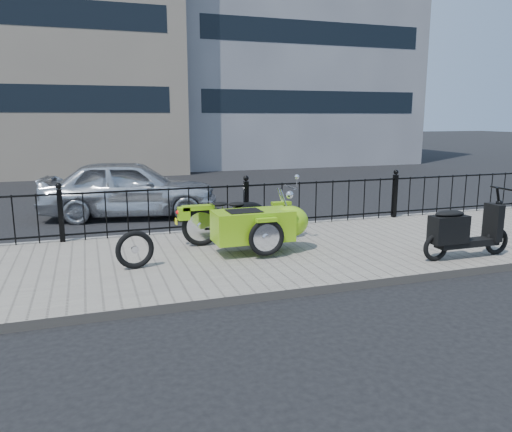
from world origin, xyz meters
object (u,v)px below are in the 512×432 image
object	(u,v)px
scooter	(462,232)
sedan_car	(130,188)
motorcycle_sidecar	(260,223)
spare_tire	(135,250)

from	to	relation	value
scooter	sedan_car	distance (m)	7.40
motorcycle_sidecar	spare_tire	bearing A→B (deg)	-169.53
motorcycle_sidecar	spare_tire	size ratio (longest dim) A/B	3.92
motorcycle_sidecar	spare_tire	distance (m)	2.15
motorcycle_sidecar	scooter	world-z (taller)	scooter
spare_tire	sedan_car	world-z (taller)	sedan_car
scooter	sedan_car	bearing A→B (deg)	129.06
motorcycle_sidecar	spare_tire	world-z (taller)	motorcycle_sidecar
scooter	spare_tire	xyz separation A→B (m)	(-4.99, 1.10, -0.14)
sedan_car	motorcycle_sidecar	bearing A→B (deg)	-146.52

